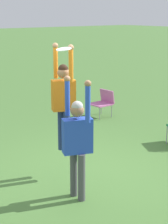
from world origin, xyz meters
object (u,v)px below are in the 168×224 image
Objects in this scene: person_defending at (77,137)px; frisbee at (64,49)px; camping_chair_0 at (103,101)px; person_jumping at (64,97)px.

frisbee is at bearing -80.05° from person_defending.
frisbee reaches higher than camping_chair_0.
person_defending is 5.07m from camping_chair_0.
camping_chair_0 is at bearing 61.11° from person_jumping.
person_defending reaches higher than camping_chair_0.
person_jumping reaches higher than camping_chair_0.
person_defending is at bearing -90.00° from person_jumping.
person_jumping is at bearing -90.00° from person_defending.
frisbee reaches higher than person_defending.
person_defending is at bearing 132.40° from camping_chair_0.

